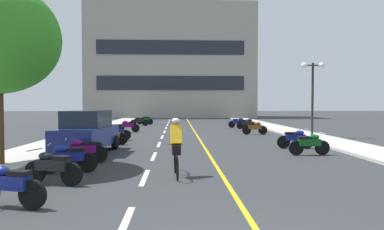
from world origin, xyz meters
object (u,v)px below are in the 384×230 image
cyclist_rider (176,146)px  motorcycle_13 (145,120)px  motorcycle_1 (52,167)px  motorcycle_5 (295,138)px  motorcycle_12 (139,121)px  motorcycle_0 (8,185)px  motorcycle_3 (82,150)px  street_lamp_mid (313,81)px  motorcycle_6 (111,136)px  motorcycle_11 (238,122)px  motorcycle_8 (255,128)px  motorcycle_10 (247,123)px  motorcycle_7 (116,132)px  parked_car_near (87,132)px  motorcycle_9 (128,126)px  motorcycle_4 (310,144)px  motorcycle_2 (68,158)px

cyclist_rider → motorcycle_13: bearing=97.3°
motorcycle_1 → motorcycle_5: size_ratio=0.97×
motorcycle_12 → cyclist_rider: bearing=-81.2°
motorcycle_0 → motorcycle_3: bearing=88.7°
street_lamp_mid → motorcycle_6: size_ratio=2.66×
motorcycle_3 → motorcycle_11: (8.60, 17.51, 0.00)m
motorcycle_11 → motorcycle_1: bearing=-112.4°
motorcycle_3 → motorcycle_12: (-0.21, 20.49, 0.00)m
motorcycle_5 → motorcycle_8: same height
street_lamp_mid → motorcycle_12: bearing=136.3°
motorcycle_3 → street_lamp_mid: bearing=37.7°
motorcycle_5 → motorcycle_10: size_ratio=1.02×
motorcycle_7 → parked_car_near: bearing=-93.5°
motorcycle_5 → motorcycle_8: 7.34m
motorcycle_3 → motorcycle_5: bearing=23.3°
street_lamp_mid → motorcycle_9: (-12.00, 4.24, -3.02)m
street_lamp_mid → motorcycle_4: size_ratio=2.66×
street_lamp_mid → parked_car_near: size_ratio=1.05×
motorcycle_0 → motorcycle_10: same height
parked_car_near → motorcycle_1: parked_car_near is taller
motorcycle_7 → motorcycle_1: bearing=-88.8°
motorcycle_10 → motorcycle_12: (-9.27, 4.39, 0.00)m
motorcycle_9 → motorcycle_12: same height
street_lamp_mid → motorcycle_12: (-11.94, 11.42, -3.02)m
motorcycle_9 → motorcycle_0: bearing=-89.5°
motorcycle_8 → motorcycle_12: (-8.81, 9.34, 0.00)m
motorcycle_11 → motorcycle_6: bearing=-125.9°
motorcycle_3 → motorcycle_6: same height
motorcycle_1 → motorcycle_3: size_ratio=0.99×
motorcycle_10 → motorcycle_9: bearing=-163.3°
motorcycle_2 → motorcycle_4: same height
cyclist_rider → motorcycle_11: bearing=74.9°
street_lamp_mid → cyclist_rider: street_lamp_mid is taller
motorcycle_5 → motorcycle_6: (-8.93, 1.76, 0.00)m
motorcycle_4 → motorcycle_7: 10.73m
motorcycle_11 → motorcycle_10: bearing=-71.7°
motorcycle_3 → motorcycle_4: 8.89m
street_lamp_mid → motorcycle_6: street_lamp_mid is taller
motorcycle_1 → motorcycle_8: 16.65m
street_lamp_mid → motorcycle_10: street_lamp_mid is taller
parked_car_near → motorcycle_10: parked_car_near is taller
motorcycle_8 → motorcycle_5: bearing=-87.9°
motorcycle_0 → motorcycle_3: same height
motorcycle_6 → motorcycle_2: bearing=-89.4°
motorcycle_5 → motorcycle_2: bearing=-148.4°
motorcycle_3 → motorcycle_6: (-0.06, 5.57, 0.00)m
motorcycle_1 → motorcycle_3: same height
parked_car_near → cyclist_rider: bearing=-51.6°
motorcycle_1 → street_lamp_mid: bearing=46.3°
motorcycle_7 → motorcycle_13: size_ratio=1.01×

